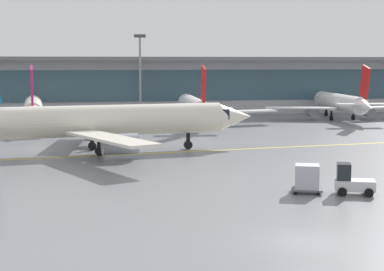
{
  "coord_description": "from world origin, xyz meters",
  "views": [
    {
      "loc": [
        -11.35,
        -29.07,
        8.84
      ],
      "look_at": [
        -1.45,
        20.42,
        3.0
      ],
      "focal_mm": 59.91,
      "sensor_mm": 36.0,
      "label": 1
    }
  ],
  "objects": [
    {
      "name": "ground_plane",
      "position": [
        0.0,
        0.0,
        0.0
      ],
      "size": [
        400.0,
        400.0,
        0.0
      ],
      "primitive_type": "plane",
      "color": "slate"
    },
    {
      "name": "taxiway_centreline_stripe",
      "position": [
        -6.67,
        31.51,
        0.0
      ],
      "size": [
        109.3,
        13.11,
        0.01
      ],
      "primitive_type": "cube",
      "rotation": [
        0.0,
        0.0,
        0.12
      ],
      "color": "yellow",
      "rests_on": "ground_plane"
    },
    {
      "name": "terminal_concourse",
      "position": [
        0.0,
        78.58,
        4.92
      ],
      "size": [
        181.19,
        11.0,
        9.6
      ],
      "color": "#B2B7BC",
      "rests_on": "ground_plane"
    },
    {
      "name": "gate_airplane_2",
      "position": [
        -15.47,
        59.21,
        2.53
      ],
      "size": [
        23.68,
        25.46,
        8.44
      ],
      "rotation": [
        0.0,
        0.0,
        1.61
      ],
      "color": "silver",
      "rests_on": "ground_plane"
    },
    {
      "name": "gate_airplane_3",
      "position": [
        6.46,
        58.78,
        2.53
      ],
      "size": [
        23.62,
        25.49,
        8.44
      ],
      "rotation": [
        0.0,
        0.0,
        1.49
      ],
      "color": "white",
      "rests_on": "ground_plane"
    },
    {
      "name": "gate_airplane_4",
      "position": [
        30.21,
        62.65,
        2.53
      ],
      "size": [
        23.59,
        25.49,
        8.44
      ],
      "rotation": [
        0.0,
        0.0,
        1.48
      ],
      "color": "white",
      "rests_on": "ground_plane"
    },
    {
      "name": "taxiing_regional_jet",
      "position": [
        -7.06,
        33.46,
        3.03
      ],
      "size": [
        30.53,
        28.21,
        10.11
      ],
      "rotation": [
        0.0,
        0.0,
        0.12
      ],
      "color": "silver",
      "rests_on": "ground_plane"
    },
    {
      "name": "baggage_tug",
      "position": [
        7.34,
        10.05,
        0.89
      ],
      "size": [
        2.93,
        2.34,
        2.1
      ],
      "rotation": [
        0.0,
        0.0,
        -0.37
      ],
      "color": "silver",
      "rests_on": "ground_plane"
    },
    {
      "name": "cargo_dolly_lead",
      "position": [
        4.62,
        11.11,
        1.05
      ],
      "size": [
        2.54,
        2.25,
        1.94
      ],
      "rotation": [
        0.0,
        0.0,
        -0.37
      ],
      "color": "#595B60",
      "rests_on": "ground_plane"
    },
    {
      "name": "apron_light_mast_1",
      "position": [
        0.4,
        70.93,
        7.2
      ],
      "size": [
        1.8,
        0.36,
        13.04
      ],
      "color": "gray",
      "rests_on": "ground_plane"
    }
  ]
}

